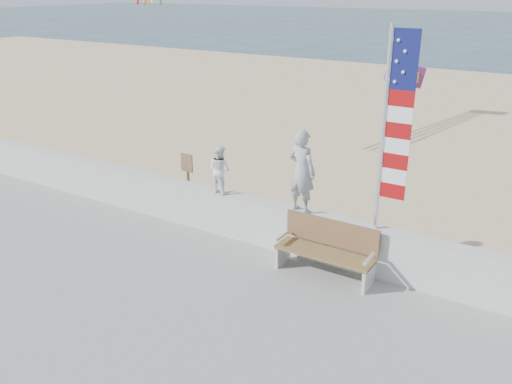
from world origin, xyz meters
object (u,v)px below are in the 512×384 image
Objects in this scene: adult at (302,171)px; child at (220,169)px; bench at (327,248)px; flag at (392,124)px.

adult reaches higher than child.
flag is (0.83, 0.45, 2.30)m from bench.
adult is at bearing -172.83° from child.
flag is at bearing -172.83° from child.
adult is 1.59× the size of child.
adult is 1.90m from child.
child is at bearing 10.11° from adult.
flag is (3.49, -0.00, 1.41)m from child.
adult is at bearing 149.82° from bench.
adult is 0.45× the size of flag.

